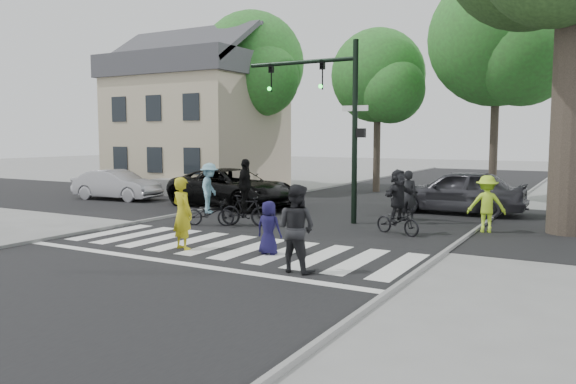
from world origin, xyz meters
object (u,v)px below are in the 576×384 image
Objects in this scene: traffic_signal at (331,106)px; car_silver at (117,185)px; cyclist_right at (398,206)px; cyclist_left at (210,199)px; pedestrian_child at (269,228)px; pedestrian_adult at (296,228)px; car_suv at (232,188)px; cyclist_mid at (245,199)px; pedestrian_woman at (182,214)px; car_grey at (458,191)px.

car_silver is (-11.34, 1.20, -3.22)m from traffic_signal.
traffic_signal is 4.32m from cyclist_right.
pedestrian_child is at bearing -35.56° from cyclist_left.
pedestrian_adult is 15.86m from car_silver.
pedestrian_child is 9.35m from car_suv.
cyclist_right is at bearing 10.09° from cyclist_mid.
traffic_signal reaches higher than cyclist_mid.
cyclist_mid reaches higher than pedestrian_woman.
cyclist_left reaches higher than car_silver.
pedestrian_child is at bearing -80.41° from traffic_signal.
pedestrian_child is 0.23× the size of car_suv.
pedestrian_adult is at bearing -126.25° from car_silver.
cyclist_left reaches higher than pedestrian_adult.
traffic_signal is at bearing -87.57° from pedestrian_woman.
cyclist_left is at bearing -32.34° from pedestrian_adult.
pedestrian_child is at bearing -113.51° from cyclist_right.
pedestrian_child is at bearing -124.87° from car_silver.
pedestrian_woman is 0.38× the size of car_grey.
traffic_signal reaches higher than car_silver.
pedestrian_child is 4.90m from cyclist_left.
traffic_signal is 3.23× the size of pedestrian_woman.
car_grey is (4.57, 10.31, -0.09)m from pedestrian_woman.
cyclist_left is (-3.98, 2.84, 0.22)m from pedestrian_child.
car_silver is at bearing -21.59° from pedestrian_woman.
pedestrian_child is 10.03m from car_grey.
car_silver is (-6.19, -0.34, -0.11)m from car_suv.
cyclist_left reaches higher than pedestrian_woman.
car_grey is at bearing 52.14° from traffic_signal.
car_grey is (2.33, 9.75, 0.17)m from pedestrian_child.
traffic_signal is at bearing 41.70° from cyclist_left.
car_suv is (-7.93, 2.84, -0.07)m from cyclist_right.
cyclist_right is (4.82, 0.86, -0.03)m from cyclist_mid.
pedestrian_child is 1.90m from pedestrian_adult.
traffic_signal reaches higher than pedestrian_child.
cyclist_left is at bearing -138.30° from traffic_signal.
pedestrian_adult is at bearing 136.36° from pedestrian_child.
cyclist_right is at bearing -24.97° from traffic_signal.
car_grey reaches higher than pedestrian_child.
pedestrian_child is 0.61× the size of cyclist_mid.
cyclist_right is at bearing 13.60° from cyclist_left.
pedestrian_child is at bearing -48.87° from cyclist_mid.
car_grey is (3.26, 4.20, -3.06)m from traffic_signal.
cyclist_left reaches higher than car_suv.
car_grey is (14.60, 3.00, 0.15)m from car_silver.
pedestrian_adult is (3.68, -0.67, 0.01)m from pedestrian_woman.
pedestrian_adult is at bearing -36.94° from cyclist_left.
car_suv is 1.37× the size of car_silver.
pedestrian_woman is at bearing -25.17° from car_grey.
cyclist_mid is (1.01, 0.55, 0.01)m from cyclist_left.
cyclist_right is 14.35m from car_silver.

